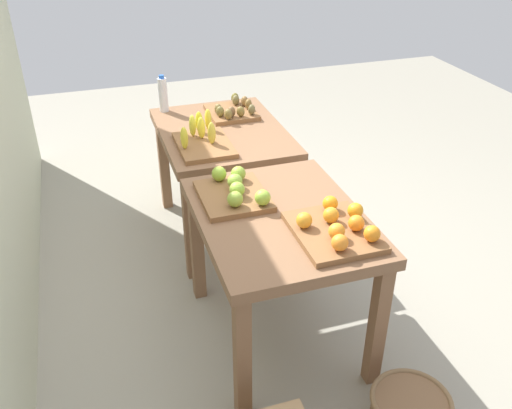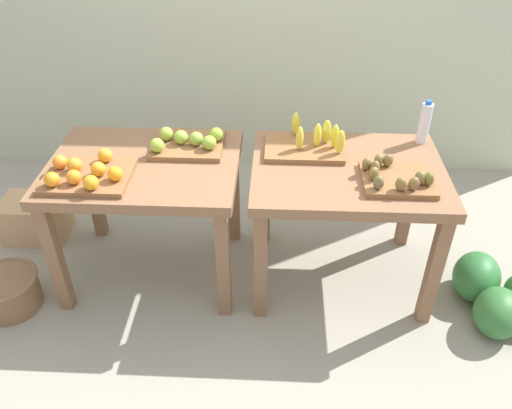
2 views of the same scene
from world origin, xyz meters
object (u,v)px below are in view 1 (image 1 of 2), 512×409
at_px(apple_bin, 235,191).
at_px(water_bottle, 163,94).
at_px(watermelon_pile, 227,157).
at_px(display_table_left, 280,234).
at_px(kiwi_bin, 233,111).
at_px(orange_bin, 336,228).
at_px(banana_crate, 203,140).
at_px(display_table_right, 222,146).

height_order(apple_bin, water_bottle, water_bottle).
relative_size(apple_bin, watermelon_pile, 0.61).
height_order(display_table_left, kiwi_bin, kiwi_bin).
bearing_deg(display_table_left, orange_bin, -143.02).
distance_m(apple_bin, watermelon_pile, 1.97).
relative_size(banana_crate, kiwi_bin, 1.19).
relative_size(display_table_left, kiwi_bin, 2.82).
bearing_deg(watermelon_pile, apple_bin, 166.58).
relative_size(display_table_left, water_bottle, 4.00).
bearing_deg(apple_bin, kiwi_bin, -15.35).
distance_m(orange_bin, apple_bin, 0.59).
bearing_deg(kiwi_bin, display_table_left, 174.07).
bearing_deg(water_bottle, watermelon_pile, -51.36).
distance_m(display_table_right, water_bottle, 0.59).
height_order(apple_bin, banana_crate, banana_crate).
bearing_deg(apple_bin, display_table_left, -143.53).
distance_m(apple_bin, kiwi_bin, 1.16).
bearing_deg(banana_crate, watermelon_pile, -21.54).
relative_size(kiwi_bin, water_bottle, 1.42).
bearing_deg(display_table_left, display_table_right, 0.00).
bearing_deg(display_table_right, banana_crate, 140.21).
relative_size(orange_bin, kiwi_bin, 1.19).
bearing_deg(banana_crate, water_bottle, 10.81).
bearing_deg(kiwi_bin, water_bottle, 63.02).
relative_size(kiwi_bin, watermelon_pile, 0.54).
bearing_deg(display_table_left, kiwi_bin, -5.93).
relative_size(display_table_left, orange_bin, 2.36).
relative_size(display_table_right, kiwi_bin, 2.82).
height_order(display_table_left, water_bottle, water_bottle).
xyz_separation_m(display_table_right, orange_bin, (-1.37, -0.19, 0.15)).
relative_size(apple_bin, kiwi_bin, 1.13).
distance_m(banana_crate, watermelon_pile, 1.38).
bearing_deg(banana_crate, orange_bin, -162.53).
distance_m(orange_bin, kiwi_bin, 1.59).
height_order(apple_bin, kiwi_bin, apple_bin).
height_order(display_table_right, water_bottle, water_bottle).
distance_m(display_table_left, kiwi_bin, 1.36).
xyz_separation_m(apple_bin, water_bottle, (1.34, 0.14, 0.08)).
distance_m(display_table_right, orange_bin, 1.39).
xyz_separation_m(orange_bin, water_bottle, (1.81, 0.49, 0.08)).
xyz_separation_m(display_table_right, apple_bin, (-0.89, 0.17, 0.16)).
bearing_deg(kiwi_bin, orange_bin, -178.34).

